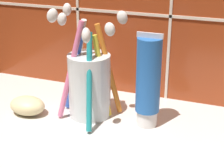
% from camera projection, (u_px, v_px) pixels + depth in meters
% --- Properties ---
extents(sink_counter, '(0.72, 0.33, 0.02)m').
position_uv_depth(sink_counter, '(130.00, 142.00, 0.59)').
color(sink_counter, silver).
rests_on(sink_counter, ground).
extents(toothbrush_cup, '(0.13, 0.12, 0.19)m').
position_uv_depth(toothbrush_cup, '(89.00, 81.00, 0.63)').
color(toothbrush_cup, silver).
rests_on(toothbrush_cup, sink_counter).
extents(toothpaste_tube, '(0.04, 0.04, 0.16)m').
position_uv_depth(toothpaste_tube, '(148.00, 81.00, 0.59)').
color(toothpaste_tube, white).
rests_on(toothpaste_tube, sink_counter).
extents(soap_bar, '(0.06, 0.05, 0.03)m').
position_uv_depth(soap_bar, '(27.00, 106.00, 0.65)').
color(soap_bar, beige).
rests_on(soap_bar, sink_counter).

